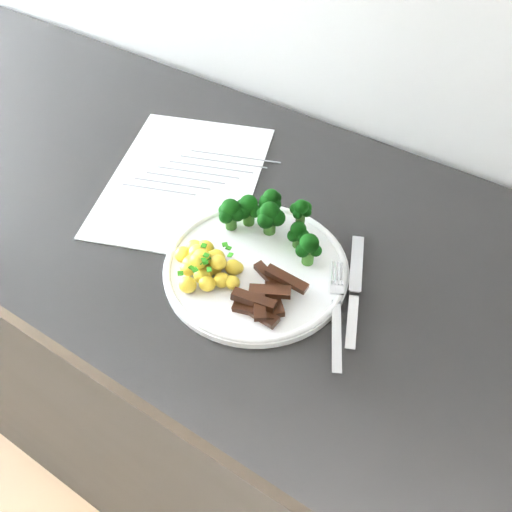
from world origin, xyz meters
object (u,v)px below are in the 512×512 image
broccoli (270,217)px  beef_strips (266,298)px  counter (288,410)px  potatoes (205,264)px  knife (353,303)px  fork (337,318)px  recipe_paper (185,179)px  plate (256,268)px

broccoli → beef_strips: size_ratio=1.79×
counter → potatoes: (-0.09, -0.10, 0.46)m
knife → counter: bearing=158.3°
broccoli → knife: size_ratio=0.91×
beef_strips → knife: 0.11m
knife → broccoli: bearing=163.9°
fork → knife: (0.00, 0.04, -0.01)m
potatoes → broccoli: bearing=71.2°
counter → knife: knife is taller
potatoes → beef_strips: bearing=-1.6°
beef_strips → fork: 0.09m
counter → fork: size_ratio=15.03×
counter → recipe_paper: size_ratio=6.19×
counter → fork: 0.47m
recipe_paper → broccoli: (0.18, -0.04, 0.04)m
counter → beef_strips: 0.47m
beef_strips → knife: bearing=33.7°
recipe_paper → fork: size_ratio=2.43×
knife → recipe_paper: bearing=166.5°
beef_strips → knife: (0.09, 0.06, -0.01)m
counter → broccoli: (-0.05, 0.01, 0.48)m
potatoes → fork: potatoes is taller
knife → potatoes: bearing=-162.7°
counter → broccoli: broccoli is taller
counter → beef_strips: size_ratio=26.12×
broccoli → recipe_paper: bearing=168.9°
beef_strips → plate: bearing=134.7°
plate → fork: bearing=-9.5°
plate → fork: 0.13m
broccoli → knife: 0.16m
broccoli → potatoes: size_ratio=1.53×
plate → potatoes: size_ratio=2.37×
fork → counter: bearing=140.3°
potatoes → knife: bearing=17.3°
recipe_paper → potatoes: 0.20m
potatoes → plate: bearing=38.2°
beef_strips → fork: beef_strips is taller
plate → beef_strips: size_ratio=2.76×
fork → knife: size_ratio=0.89×
plate → counter: bearing=56.8°
recipe_paper → potatoes: (0.15, -0.14, 0.02)m
recipe_paper → potatoes: size_ratio=3.62×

